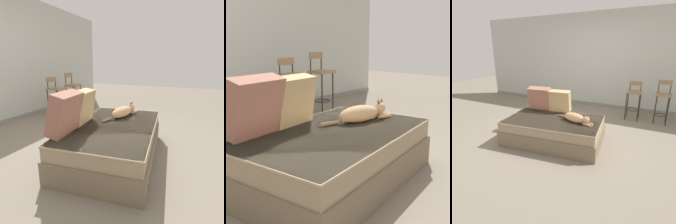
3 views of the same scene
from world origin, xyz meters
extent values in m
plane|color=slate|center=(0.00, 0.00, 0.00)|extent=(16.00, 16.00, 0.00)
cube|color=#766750|center=(0.00, -0.40, 0.13)|extent=(1.81, 1.23, 0.27)
cube|color=#9E896B|center=(0.00, -0.40, 0.35)|extent=(1.77, 1.19, 0.17)
cube|color=tan|center=(0.00, -0.40, 0.43)|extent=(1.78, 1.20, 0.02)
cube|color=#936051|center=(-0.52, -0.04, 0.68)|extent=(0.48, 0.32, 0.47)
cube|color=tan|center=(-0.09, 0.01, 0.66)|extent=(0.44, 0.27, 0.44)
ellipsoid|color=tan|center=(0.38, -0.36, 0.51)|extent=(0.45, 0.27, 0.15)
sphere|color=tan|center=(0.61, -0.42, 0.53)|extent=(0.11, 0.11, 0.11)
cone|color=brown|center=(0.59, -0.42, 0.61)|extent=(0.03, 0.03, 0.04)
cone|color=brown|center=(0.64, -0.42, 0.61)|extent=(0.03, 0.03, 0.04)
cylinder|color=tan|center=(0.64, -0.46, 0.46)|extent=(0.14, 0.07, 0.04)
cylinder|color=tan|center=(0.66, -0.40, 0.46)|extent=(0.14, 0.07, 0.04)
cylinder|color=brown|center=(0.09, -0.26, 0.46)|extent=(0.18, 0.07, 0.03)
cylinder|color=#2D2319|center=(0.98, 1.32, 0.32)|extent=(0.02, 0.02, 0.65)
cylinder|color=#2D2319|center=(1.26, 1.32, 0.32)|extent=(0.02, 0.02, 0.65)
cylinder|color=#2D2319|center=(0.98, 1.60, 0.32)|extent=(0.02, 0.02, 0.65)
cylinder|color=#2D2319|center=(1.26, 1.60, 0.32)|extent=(0.02, 0.02, 0.65)
torus|color=#2D2319|center=(1.12, 1.46, 0.25)|extent=(0.30, 0.30, 0.02)
cube|color=olive|center=(1.12, 1.46, 0.67)|extent=(0.32, 0.32, 0.04)
cylinder|color=#2D2319|center=(1.00, 1.59, 0.75)|extent=(0.02, 0.02, 0.21)
cylinder|color=#2D2319|center=(1.24, 1.59, 0.75)|extent=(0.02, 0.02, 0.21)
cube|color=olive|center=(1.12, 1.59, 0.86)|extent=(0.28, 0.03, 0.10)
cylinder|color=#2D2319|center=(1.61, 1.34, 0.32)|extent=(0.02, 0.02, 0.65)
cylinder|color=#2D2319|center=(1.86, 1.34, 0.32)|extent=(0.02, 0.02, 0.65)
cylinder|color=#2D2319|center=(1.61, 1.58, 0.32)|extent=(0.02, 0.02, 0.65)
cylinder|color=#2D2319|center=(1.86, 1.58, 0.32)|extent=(0.02, 0.02, 0.65)
torus|color=#2D2319|center=(1.74, 1.46, 0.20)|extent=(0.26, 0.26, 0.02)
cube|color=olive|center=(1.74, 1.46, 0.67)|extent=(0.32, 0.32, 0.04)
cylinder|color=#2D2319|center=(1.62, 1.59, 0.78)|extent=(0.02, 0.02, 0.27)
cylinder|color=#2D2319|center=(1.86, 1.59, 0.78)|extent=(0.02, 0.02, 0.27)
cube|color=olive|center=(1.74, 1.59, 0.92)|extent=(0.28, 0.03, 0.10)
camera|label=1|loc=(-2.08, -1.31, 1.20)|focal=30.00mm
camera|label=2|loc=(-1.81, -2.05, 1.17)|focal=50.00mm
camera|label=3|loc=(1.55, -3.13, 1.60)|focal=30.00mm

